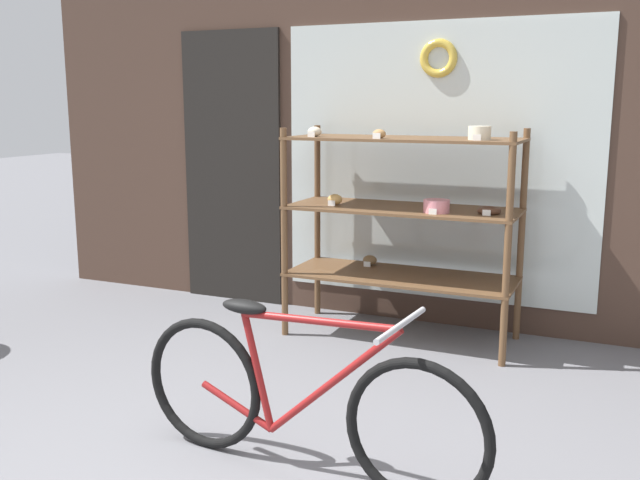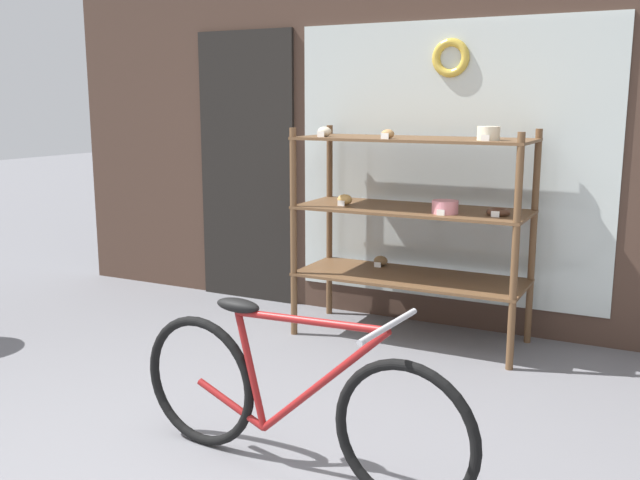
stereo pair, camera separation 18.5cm
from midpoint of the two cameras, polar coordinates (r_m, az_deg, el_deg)
storefront_facade at (r=5.09m, az=9.14°, el=14.66°), size 6.11×0.13×3.90m
display_case at (r=4.67m, az=8.63°, el=2.25°), size 1.50×0.59×1.42m
bicycle at (r=3.06m, az=-0.52°, el=-12.67°), size 1.64×0.46×0.74m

